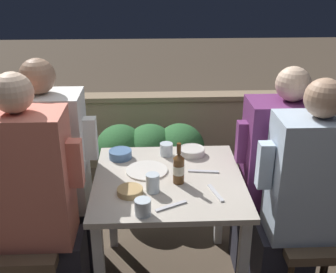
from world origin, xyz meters
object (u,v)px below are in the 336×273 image
object	(u,v)px
person_white_polo	(55,173)
beer_bottle	(179,168)
person_blue_shirt	(303,200)
potted_plant	(22,165)
chair_right_far	(310,183)
person_purple_stripe	(277,173)
chair_left_far	(21,189)
person_coral_top	(35,202)

from	to	relation	value
person_white_polo	beer_bottle	bearing A→B (deg)	-16.69
person_white_polo	person_blue_shirt	bearing A→B (deg)	-13.77
person_white_polo	potted_plant	world-z (taller)	person_white_polo
chair_right_far	person_purple_stripe	world-z (taller)	person_purple_stripe
beer_bottle	chair_left_far	bearing A→B (deg)	166.94
chair_left_far	beer_bottle	xyz separation A→B (m)	(0.90, -0.21, 0.23)
person_coral_top	person_purple_stripe	distance (m)	1.36
person_purple_stripe	person_blue_shirt	bearing A→B (deg)	-82.41
beer_bottle	chair_right_far	bearing A→B (deg)	14.17
person_white_polo	person_purple_stripe	xyz separation A→B (m)	(1.29, -0.01, -0.03)
person_blue_shirt	beer_bottle	bearing A→B (deg)	169.51
person_coral_top	person_blue_shirt	bearing A→B (deg)	-0.37
person_white_polo	chair_left_far	bearing A→B (deg)	-180.00
beer_bottle	potted_plant	world-z (taller)	beer_bottle
person_purple_stripe	beer_bottle	size ratio (longest dim) A/B	5.60
person_white_polo	potted_plant	xyz separation A→B (m)	(-0.38, 0.58, -0.24)
potted_plant	person_purple_stripe	bearing A→B (deg)	-19.38
person_coral_top	person_purple_stripe	size ratio (longest dim) A/B	1.05
person_purple_stripe	potted_plant	bearing A→B (deg)	160.62
person_blue_shirt	chair_right_far	world-z (taller)	person_blue_shirt
person_coral_top	chair_left_far	distance (m)	0.38
person_coral_top	potted_plant	bearing A→B (deg)	110.91
person_coral_top	person_white_polo	world-z (taller)	person_coral_top
chair_left_far	potted_plant	bearing A→B (deg)	106.57
person_coral_top	chair_left_far	xyz separation A→B (m)	(-0.17, 0.32, -0.11)
person_blue_shirt	potted_plant	size ratio (longest dim) A/B	1.85
person_coral_top	potted_plant	size ratio (longest dim) A/B	1.92
person_purple_stripe	person_coral_top	bearing A→B (deg)	-166.79
person_purple_stripe	beer_bottle	world-z (taller)	person_purple_stripe
person_white_polo	person_blue_shirt	size ratio (longest dim) A/B	1.02
potted_plant	person_blue_shirt	bearing A→B (deg)	-27.92
chair_right_far	person_purple_stripe	distance (m)	0.22
person_coral_top	person_blue_shirt	xyz separation A→B (m)	(1.37, -0.01, -0.02)
person_white_polo	chair_right_far	world-z (taller)	person_white_polo
person_white_polo	chair_right_far	distance (m)	1.50
person_coral_top	person_white_polo	size ratio (longest dim) A/B	1.01
beer_bottle	potted_plant	distance (m)	1.38
person_blue_shirt	person_purple_stripe	bearing A→B (deg)	97.59
person_purple_stripe	beer_bottle	distance (m)	0.65
beer_bottle	person_white_polo	bearing A→B (deg)	163.31
chair_left_far	potted_plant	xyz separation A→B (m)	(-0.17, 0.58, -0.14)
beer_bottle	person_purple_stripe	bearing A→B (deg)	18.76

